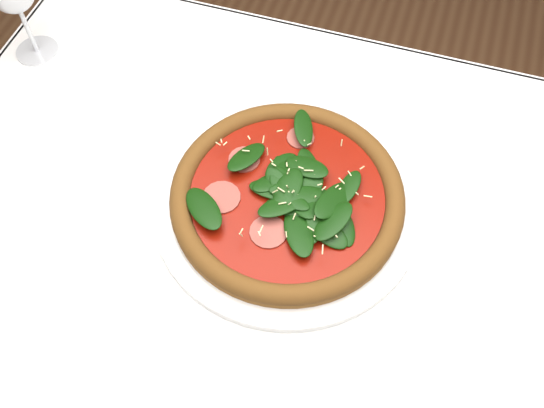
% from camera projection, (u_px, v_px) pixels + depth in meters
% --- Properties ---
extents(ground, '(6.00, 6.00, 0.00)m').
position_uv_depth(ground, '(291.00, 378.00, 1.50)').
color(ground, brown).
rests_on(ground, ground).
extents(dining_table, '(1.21, 0.81, 0.75)m').
position_uv_depth(dining_table, '(302.00, 260.00, 0.95)').
color(dining_table, silver).
rests_on(dining_table, ground).
extents(plate, '(0.39, 0.39, 0.02)m').
position_uv_depth(plate, '(287.00, 202.00, 0.88)').
color(plate, silver).
rests_on(plate, dining_table).
extents(pizza, '(0.41, 0.41, 0.04)m').
position_uv_depth(pizza, '(287.00, 194.00, 0.86)').
color(pizza, '#9F6826').
rests_on(pizza, plate).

